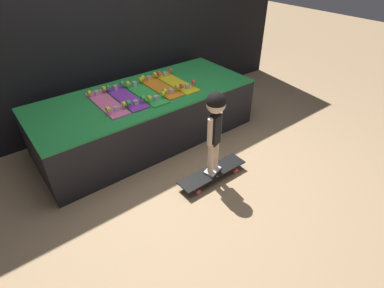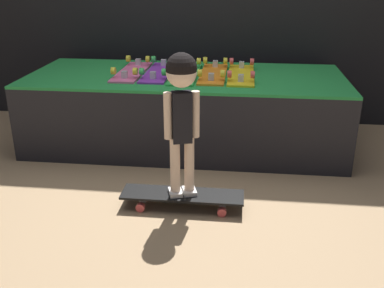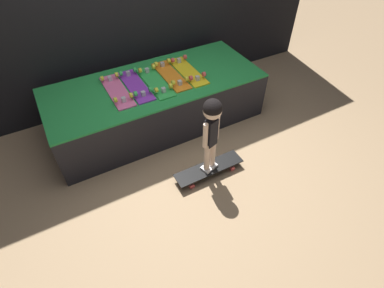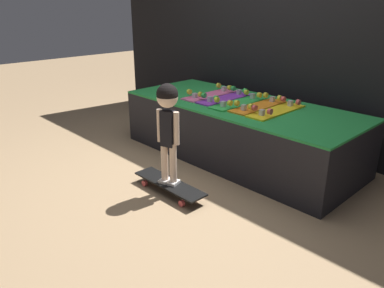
{
  "view_description": "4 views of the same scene",
  "coord_description": "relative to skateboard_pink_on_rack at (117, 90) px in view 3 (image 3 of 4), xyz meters",
  "views": [
    {
      "loc": [
        -1.41,
        -1.96,
        1.98
      ],
      "look_at": [
        0.09,
        -0.04,
        0.26
      ],
      "focal_mm": 28.0,
      "sensor_mm": 36.0,
      "label": 1
    },
    {
      "loc": [
        0.44,
        -2.68,
        1.37
      ],
      "look_at": [
        0.13,
        -0.04,
        0.29
      ],
      "focal_mm": 42.0,
      "sensor_mm": 36.0,
      "label": 2
    },
    {
      "loc": [
        -1.02,
        -2.02,
        2.39
      ],
      "look_at": [
        0.01,
        -0.15,
        0.31
      ],
      "focal_mm": 28.0,
      "sensor_mm": 36.0,
      "label": 3
    },
    {
      "loc": [
        2.27,
        -2.14,
        1.52
      ],
      "look_at": [
        0.11,
        -0.06,
        0.37
      ],
      "focal_mm": 35.0,
      "sensor_mm": 36.0,
      "label": 4
    }
  ],
  "objects": [
    {
      "name": "ground_plane",
      "position": [
        0.43,
        -0.71,
        -0.58
      ],
      "size": [
        16.0,
        16.0,
        0.0
      ],
      "primitive_type": "plane",
      "color": "#9E7F5B"
    },
    {
      "name": "display_rack",
      "position": [
        0.43,
        -0.01,
        -0.3
      ],
      "size": [
        2.42,
        1.0,
        0.57
      ],
      "color": "black",
      "rests_on": "ground_plane"
    },
    {
      "name": "skateboard_pink_on_rack",
      "position": [
        0.0,
        0.0,
        0.0
      ],
      "size": [
        0.19,
        0.68,
        0.09
      ],
      "color": "pink",
      "rests_on": "display_rack"
    },
    {
      "name": "skateboard_purple_on_rack",
      "position": [
        0.21,
        0.0,
        0.0
      ],
      "size": [
        0.19,
        0.68,
        0.09
      ],
      "color": "purple",
      "rests_on": "display_rack"
    },
    {
      "name": "skateboard_green_on_rack",
      "position": [
        0.43,
        -0.04,
        0.0
      ],
      "size": [
        0.19,
        0.68,
        0.09
      ],
      "color": "green",
      "rests_on": "display_rack"
    },
    {
      "name": "skateboard_orange_on_rack",
      "position": [
        0.64,
        0.0,
        0.0
      ],
      "size": [
        0.19,
        0.68,
        0.09
      ],
      "color": "orange",
      "rests_on": "display_rack"
    },
    {
      "name": "skateboard_yellow_on_rack",
      "position": [
        0.85,
        -0.01,
        0.0
      ],
      "size": [
        0.19,
        0.68,
        0.09
      ],
      "color": "yellow",
      "rests_on": "display_rack"
    },
    {
      "name": "skateboard_on_floor",
      "position": [
        0.54,
        -1.04,
        -0.51
      ],
      "size": [
        0.73,
        0.19,
        0.09
      ],
      "color": "black",
      "rests_on": "ground_plane"
    },
    {
      "name": "child",
      "position": [
        0.54,
        -1.04,
        0.09
      ],
      "size": [
        0.2,
        0.17,
        0.84
      ],
      "rotation": [
        0.0,
        0.0,
        0.3
      ],
      "color": "silver",
      "rests_on": "skateboard_on_floor"
    }
  ]
}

